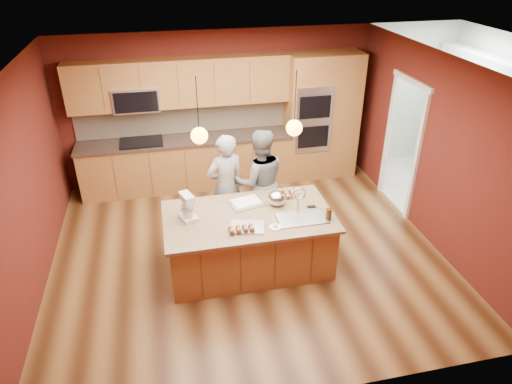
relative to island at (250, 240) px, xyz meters
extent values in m
plane|color=#402210|center=(0.02, 0.34, -0.42)|extent=(5.50, 5.50, 0.00)
plane|color=white|center=(0.02, 0.34, 2.28)|extent=(5.50, 5.50, 0.00)
plane|color=#501711|center=(0.02, 2.84, 0.93)|extent=(5.50, 0.00, 5.50)
plane|color=#501711|center=(0.02, -2.16, 0.93)|extent=(5.50, 0.00, 5.50)
plane|color=#501711|center=(-2.73, 0.34, 0.93)|extent=(0.00, 5.00, 5.00)
plane|color=#501711|center=(2.77, 0.34, 0.93)|extent=(0.00, 5.00, 5.00)
cube|color=#99652B|center=(-0.63, 2.54, 0.03)|extent=(3.70, 0.60, 0.90)
cube|color=#2C211C|center=(-0.63, 2.53, 0.49)|extent=(3.74, 0.64, 0.04)
cube|color=beige|center=(-0.63, 2.82, 0.80)|extent=(3.70, 0.03, 0.56)
cube|color=#99652B|center=(-0.63, 2.66, 1.48)|extent=(3.70, 0.36, 0.80)
cube|color=black|center=(-1.38, 2.52, 0.52)|extent=(0.72, 0.52, 0.03)
cube|color=silver|center=(-1.38, 2.64, 1.26)|extent=(0.76, 0.40, 0.40)
cube|color=#99652B|center=(1.62, 2.54, 0.73)|extent=(0.80, 0.60, 2.30)
cube|color=silver|center=(1.62, 2.24, 0.78)|extent=(0.66, 0.04, 1.20)
cube|color=#99652B|center=(2.27, 2.54, 0.73)|extent=(0.50, 0.60, 2.30)
plane|color=beige|center=(3.67, 1.54, -0.42)|extent=(2.60, 2.60, 0.00)
plane|color=beige|center=(4.57, 1.54, 0.93)|extent=(0.00, 2.70, 2.70)
cube|color=white|center=(4.37, 1.54, 1.53)|extent=(0.35, 2.40, 0.75)
cylinder|color=black|center=(-0.59, 0.00, 1.93)|extent=(0.01, 0.01, 0.70)
sphere|color=yellow|center=(-0.59, 0.00, 1.58)|extent=(0.20, 0.20, 0.20)
cylinder|color=black|center=(0.56, 0.00, 1.93)|extent=(0.01, 0.01, 0.70)
sphere|color=yellow|center=(0.56, 0.00, 1.58)|extent=(0.20, 0.20, 0.20)
cube|color=#99652B|center=(-0.02, 0.00, -0.03)|extent=(2.13, 1.15, 0.78)
cube|color=tan|center=(-0.02, 0.00, 0.38)|extent=(2.23, 1.25, 0.04)
cube|color=silver|center=(0.65, -0.22, 0.32)|extent=(0.64, 0.37, 0.18)
imported|color=black|center=(-0.18, 0.88, 0.39)|extent=(0.68, 0.54, 1.63)
imported|color=slate|center=(0.33, 0.88, 0.40)|extent=(0.81, 0.64, 1.65)
cube|color=silver|center=(-0.80, 0.08, 0.43)|extent=(0.26, 0.30, 0.06)
cube|color=silver|center=(-0.80, 0.18, 0.58)|extent=(0.11, 0.10, 0.25)
cube|color=silver|center=(-0.80, 0.10, 0.71)|extent=(0.20, 0.27, 0.10)
cylinder|color=silver|center=(-0.80, 0.04, 0.49)|extent=(0.14, 0.14, 0.13)
cube|color=silver|center=(0.01, 0.29, 0.41)|extent=(0.50, 0.42, 0.03)
cube|color=white|center=(0.01, 0.29, 0.43)|extent=(0.43, 0.35, 0.02)
cube|color=silver|center=(-0.09, -0.28, 0.41)|extent=(0.49, 0.40, 0.02)
ellipsoid|color=silver|center=(0.42, 0.19, 0.50)|extent=(0.25, 0.25, 0.21)
cylinder|color=white|center=(0.26, -0.35, 0.41)|extent=(0.16, 0.16, 0.01)
cylinder|color=#381F0B|center=(0.98, -0.31, 0.48)|extent=(0.08, 0.08, 0.16)
cube|color=black|center=(0.86, 0.03, 0.41)|extent=(0.12, 0.07, 0.01)
cube|color=silver|center=(4.22, 1.18, 0.05)|extent=(0.71, 0.72, 0.94)
cube|color=silver|center=(4.20, 1.84, 0.12)|extent=(0.80, 0.82, 1.08)
camera|label=1|loc=(-1.01, -4.99, 3.61)|focal=32.00mm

